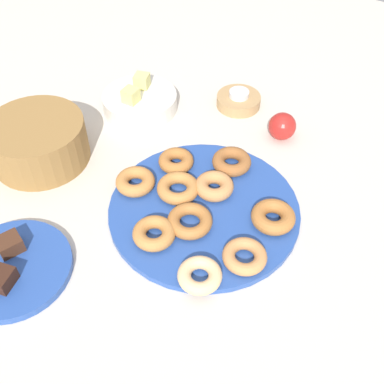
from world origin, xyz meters
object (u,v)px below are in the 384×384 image
Objects in this scene: apple at (282,126)px; donut_5 at (273,217)px; basket at (38,142)px; donut_plate at (204,209)px; donut_2 at (135,182)px; donut_6 at (200,275)px; donut_8 at (178,188)px; brownie_near at (1,279)px; donut_0 at (214,186)px; candle_holder at (238,101)px; donut_9 at (154,233)px; cake_plate at (12,268)px; melon_chunk_left at (131,95)px; fruit_bowl at (140,102)px; melon_chunk_right at (142,81)px; donut_3 at (176,161)px; tealight at (239,94)px; brownie_far at (10,244)px; donut_4 at (232,162)px; donut_7 at (245,256)px; donut_1 at (191,221)px.

donut_5 is at bearing -159.35° from apple.
donut_plate is at bearing -82.24° from basket.
donut_6 is at bearing -118.37° from donut_2.
brownie_near reaches higher than donut_8.
donut_0 is 0.72× the size of candle_holder.
donut_2 and donut_9 have the same top height.
apple is at bearing -23.13° from cake_plate.
candle_holder is at bearing 37.30° from donut_5.
melon_chunk_left is at bearing 42.66° from donut_9.
basket reaches higher than apple.
donut_5 is 0.53m from brownie_near.
donut_9 is at bearing -140.30° from fruit_bowl.
fruit_bowl reaches higher than donut_5.
donut_2 is at bearing -145.74° from fruit_bowl.
donut_0 reaches higher than donut_plate.
melon_chunk_right is (0.28, 0.18, 0.03)m from donut_2.
melon_chunk_left is at bearing 38.28° from donut_2.
donut_8 is at bearing 125.43° from donut_0.
donut_3 is 0.28m from apple.
basket is (-0.06, 0.41, 0.04)m from donut_plate.
tealight is (0.53, 0.20, 0.01)m from donut_6.
donut_plate is 8.87× the size of brownie_far.
donut_3 is 0.31m from donut_6.
donut_4 is at bearing -98.50° from melon_chunk_left.
donut_7 is 0.18m from donut_9.
apple is at bearing 20.65° from donut_5.
donut_8 is at bearing 67.86° from donut_7.
donut_3 is 1.53× the size of tealight.
basket reaches higher than donut_8.
apple is (0.31, -0.04, 0.03)m from donut_plate.
basket is (-0.43, 0.30, 0.04)m from candle_holder.
donut_8 is 0.13m from donut_9.
donut_8 is (-0.13, 0.06, -0.00)m from donut_4.
donut_9 is at bearing 173.08° from donut_4.
donut_3 is 1.18× the size of apple.
brownie_near is at bearing -153.43° from cake_plate.
fruit_bowl is 5.39× the size of melon_chunk_left.
donut_plate is 4.78× the size of donut_0.
donut_5 reaches higher than donut_3.
tealight is 0.23× the size of basket.
melon_chunk_left is (0.54, 0.11, 0.03)m from brownie_near.
donut_0 is 0.92× the size of donut_1.
donut_1 is 0.42m from basket.
donut_0 is at bearing -176.65° from donut_4.
cake_plate is at bearing 153.49° from donut_8.
donut_0 is at bearing 84.91° from donut_5.
donut_6 is (-0.16, -0.08, 0.02)m from donut_plate.
basket reaches higher than donut_0.
donut_plate is at bearing -80.89° from donut_2.
brownie_near is at bearing -168.29° from melon_chunk_left.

